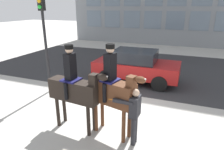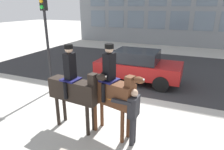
{
  "view_description": "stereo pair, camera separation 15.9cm",
  "coord_description": "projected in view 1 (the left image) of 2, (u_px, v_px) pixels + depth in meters",
  "views": [
    {
      "loc": [
        2.48,
        -7.09,
        3.61
      ],
      "look_at": [
        0.29,
        -1.43,
        1.52
      ],
      "focal_mm": 32.0,
      "sensor_mm": 36.0,
      "label": 1
    },
    {
      "loc": [
        2.63,
        -7.03,
        3.61
      ],
      "look_at": [
        0.29,
        -1.43,
        1.52
      ],
      "focal_mm": 32.0,
      "sensor_mm": 36.0,
      "label": 2
    }
  ],
  "objects": [
    {
      "name": "mounted_horse_companion",
      "position": [
        113.0,
        91.0,
        5.53
      ],
      "size": [
        1.74,
        0.76,
        2.69
      ],
      "rotation": [
        0.0,
        0.0,
        -0.25
      ],
      "color": "#59331E",
      "rests_on": "ground_plane"
    },
    {
      "name": "traffic_light",
      "position": [
        44.0,
        28.0,
        8.08
      ],
      "size": [
        0.24,
        0.29,
        4.16
      ],
      "color": "black",
      "rests_on": "ground_plane"
    },
    {
      "name": "mounted_horse_lead",
      "position": [
        75.0,
        88.0,
        5.83
      ],
      "size": [
        2.0,
        0.65,
        2.62
      ],
      "rotation": [
        0.0,
        0.0,
        -0.1
      ],
      "color": "black",
      "rests_on": "ground_plane"
    },
    {
      "name": "ground_plane",
      "position": [
        118.0,
        98.0,
        8.27
      ],
      "size": [
        80.0,
        80.0,
        0.0
      ],
      "primitive_type": "plane",
      "color": "#B2AFA8"
    },
    {
      "name": "road_surface",
      "position": [
        143.0,
        67.0,
        12.46
      ],
      "size": [
        18.94,
        8.5,
        0.01
      ],
      "color": "#2D2D30",
      "rests_on": "ground_plane"
    },
    {
      "name": "pedestrian_bystander",
      "position": [
        134.0,
        112.0,
        5.26
      ],
      "size": [
        0.84,
        0.43,
        1.63
      ],
      "rotation": [
        0.0,
        0.0,
        3.1
      ],
      "color": "#232328",
      "rests_on": "ground_plane"
    },
    {
      "name": "street_car_near_lane",
      "position": [
        136.0,
        65.0,
        9.9
      ],
      "size": [
        4.12,
        1.93,
        1.59
      ],
      "color": "maroon",
      "rests_on": "ground_plane"
    }
  ]
}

